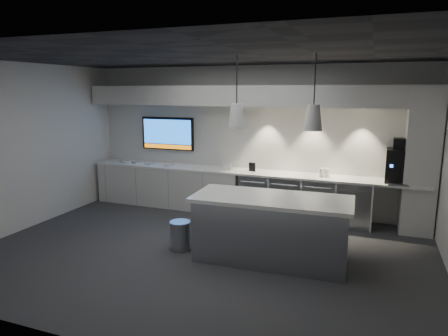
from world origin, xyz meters
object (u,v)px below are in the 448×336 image
at_px(wall_tv, 168,133).
at_px(bin, 180,235).
at_px(island, 271,229).
at_px(coffee_machine, 399,164).

height_order(wall_tv, bin, wall_tv).
height_order(island, coffee_machine, coffee_machine).
xyz_separation_m(island, bin, (-1.45, -0.11, -0.26)).
bearing_deg(island, wall_tv, 139.65).
bearing_deg(bin, wall_tv, 121.81).
relative_size(wall_tv, island, 0.53).
bearing_deg(wall_tv, bin, -58.19).
bearing_deg(coffee_machine, island, -129.18).
xyz_separation_m(wall_tv, island, (2.96, -2.33, -1.06)).
distance_m(wall_tv, bin, 3.16).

